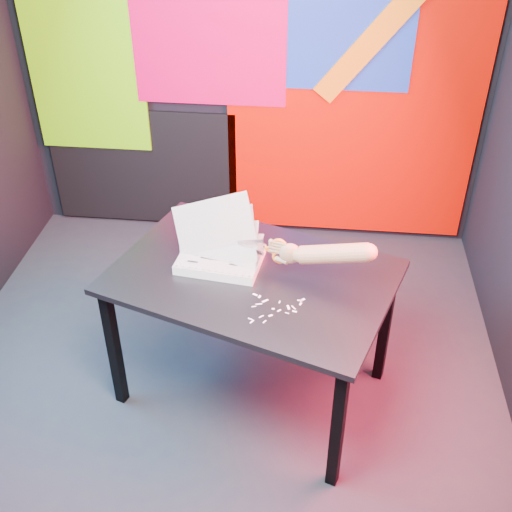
# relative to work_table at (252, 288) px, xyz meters

# --- Properties ---
(room) EXTENTS (3.01, 3.01, 2.71)m
(room) POSITION_rel_work_table_xyz_m (-0.18, 0.06, 0.68)
(room) COLOR #2C2C2E
(room) RESTS_ON ground
(backdrop) EXTENTS (2.88, 0.05, 2.08)m
(backdrop) POSITION_rel_work_table_xyz_m (-0.12, 1.52, 0.29)
(backdrop) COLOR #C70900
(backdrop) RESTS_ON ground
(work_table) EXTENTS (1.48, 1.22, 0.75)m
(work_table) POSITION_rel_work_table_xyz_m (0.00, 0.00, 0.00)
(work_table) COLOR black
(work_table) RESTS_ON ground
(printout_stack) EXTENTS (0.45, 0.33, 0.36)m
(printout_stack) POSITION_rel_work_table_xyz_m (-0.16, 0.07, 0.12)
(printout_stack) COLOR white
(printout_stack) RESTS_ON work_table
(scissors) EXTENTS (0.23, 0.07, 0.14)m
(scissors) POSITION_rel_work_table_xyz_m (0.11, 0.02, 0.21)
(scissors) COLOR #B9B9B9
(scissors) RESTS_ON printout_stack
(hand_forearm) EXTENTS (0.47, 0.16, 0.19)m
(hand_forearm) POSITION_rel_work_table_xyz_m (0.33, -0.04, 0.25)
(hand_forearm) COLOR #AD764F
(hand_forearm) RESTS_ON work_table
(paper_clippings) EXTENTS (0.24, 0.20, 0.00)m
(paper_clippings) POSITION_rel_work_table_xyz_m (0.13, -0.22, 0.08)
(paper_clippings) COLOR white
(paper_clippings) RESTS_ON work_table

